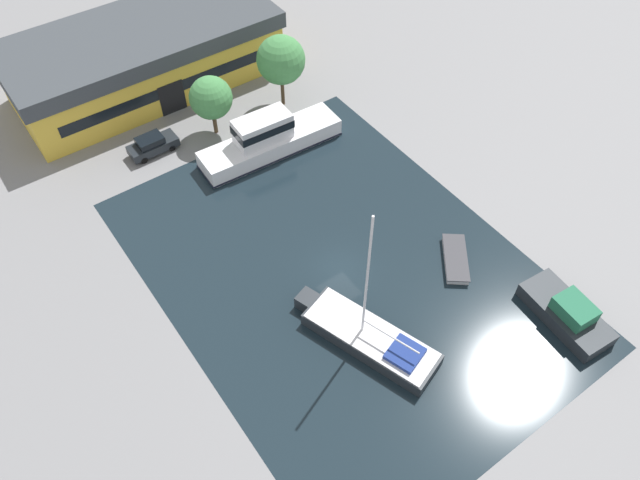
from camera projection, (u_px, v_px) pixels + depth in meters
ground_plane at (340, 270)px, 45.13m from camera, size 440.00×440.00×0.00m
water_canal at (340, 270)px, 45.13m from camera, size 23.98×33.10×0.01m
warehouse_building at (144, 56)px, 57.34m from camera, size 24.58×11.01×5.82m
quay_tree_near_building at (211, 98)px, 52.21m from camera, size 3.67×3.67×5.51m
quay_tree_by_water at (281, 60)px, 53.97m from camera, size 4.28×4.28×6.84m
parked_car at (152, 145)px, 52.69m from camera, size 4.20×1.75×1.63m
sailboat_moored at (369, 337)px, 40.82m from camera, size 5.72×10.58×12.05m
motor_cruiser at (268, 139)px, 52.33m from camera, size 12.70×3.82×3.76m
small_dinghy at (455, 259)px, 45.45m from camera, size 4.02×4.47×0.52m
cabin_boat at (567, 313)px, 41.84m from camera, size 3.37×6.72×2.13m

